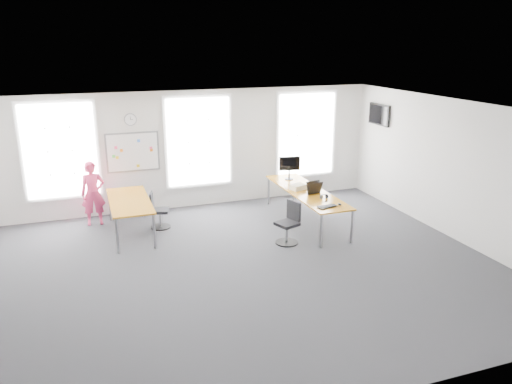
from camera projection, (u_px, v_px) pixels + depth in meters
name	position (u px, v px, depth m)	size (l,w,h in m)	color
floor	(234.00, 269.00, 9.49)	(10.00, 10.00, 0.00)	#27272C
ceiling	(232.00, 111.00, 8.62)	(10.00, 10.00, 0.00)	white
wall_back	(187.00, 150.00, 12.66)	(10.00, 10.00, 0.00)	silver
wall_front	(339.00, 296.00, 5.45)	(10.00, 10.00, 0.00)	silver
wall_right	(457.00, 171.00, 10.65)	(10.00, 10.00, 0.00)	silver
window_left	(60.00, 151.00, 11.62)	(1.60, 0.06, 2.20)	white
window_mid	(199.00, 142.00, 12.67)	(1.60, 0.06, 2.20)	white
window_right	(306.00, 135.00, 13.63)	(1.60, 0.06, 2.20)	white
desk_right	(306.00, 193.00, 11.76)	(0.85, 3.18, 0.77)	#AE7B1D
desk_left	(129.00, 203.00, 11.03)	(0.87, 2.17, 0.79)	#AE7B1D
chair_right	(289.00, 225.00, 10.62)	(0.53, 0.53, 0.91)	black
chair_left	(158.00, 212.00, 11.48)	(0.48, 0.48, 0.86)	black
person	(93.00, 193.00, 11.60)	(0.55, 0.36, 1.51)	#DE3666
whiteboard	(133.00, 152.00, 12.19)	(1.20, 0.03, 0.90)	white
wall_clock	(130.00, 119.00, 11.96)	(0.30, 0.30, 0.04)	gray
tv	(379.00, 114.00, 13.10)	(0.06, 0.90, 0.55)	black
keyboard	(327.00, 207.00, 10.59)	(0.44, 0.16, 0.02)	black
mouse	(340.00, 204.00, 10.71)	(0.07, 0.12, 0.04)	black
lens_cap	(326.00, 201.00, 10.98)	(0.07, 0.07, 0.01)	black
headphones	(324.00, 197.00, 11.16)	(0.17, 0.09, 0.10)	black
laptop_sleeve	(314.00, 188.00, 11.46)	(0.37, 0.26, 0.30)	black
paper_stack	(298.00, 187.00, 11.84)	(0.34, 0.26, 0.12)	beige
monitor	(290.00, 166.00, 12.60)	(0.53, 0.22, 0.59)	black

